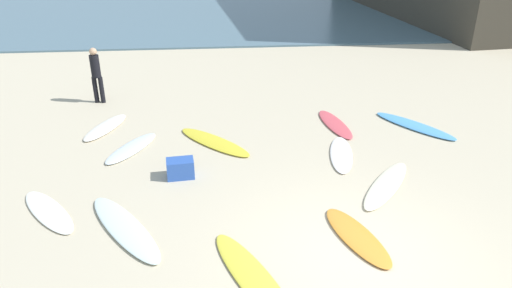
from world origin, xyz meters
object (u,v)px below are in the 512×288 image
(surfboard_3, at_px, (386,185))
(surfboard_6, at_px, (415,126))
(surfboard_8, at_px, (49,211))
(surfboard_10, at_px, (214,142))
(surfboard_0, at_px, (341,154))
(surfboard_9, at_px, (125,228))
(surfboard_2, at_px, (254,278))
(surfboard_7, at_px, (106,127))
(surfboard_4, at_px, (357,236))
(beach_cooler, at_px, (180,168))
(beachgoer_near, at_px, (96,73))
(surfboard_1, at_px, (132,148))
(surfboard_5, at_px, (335,124))

(surfboard_3, distance_m, surfboard_6, 3.56)
(surfboard_8, distance_m, surfboard_10, 4.34)
(surfboard_0, height_order, surfboard_10, surfboard_10)
(surfboard_9, distance_m, surfboard_10, 3.96)
(surfboard_2, xyz_separation_m, surfboard_10, (-0.56, 5.13, 0.01))
(surfboard_7, height_order, surfboard_10, surfboard_7)
(surfboard_2, relative_size, surfboard_7, 1.34)
(surfboard_4, distance_m, beach_cooler, 4.13)
(surfboard_0, bearing_deg, beachgoer_near, -21.05)
(surfboard_1, bearing_deg, surfboard_8, -86.12)
(surfboard_5, height_order, surfboard_6, surfboard_6)
(surfboard_3, bearing_deg, beach_cooler, 26.57)
(surfboard_5, height_order, beach_cooler, beach_cooler)
(surfboard_9, distance_m, beachgoer_near, 7.20)
(surfboard_6, relative_size, surfboard_10, 1.02)
(surfboard_8, bearing_deg, surfboard_2, -68.13)
(beach_cooler, bearing_deg, surfboard_6, 19.52)
(surfboard_0, xyz_separation_m, surfboard_5, (0.30, 1.84, 0.00))
(surfboard_0, bearing_deg, surfboard_7, -7.81)
(surfboard_6, relative_size, surfboard_9, 0.96)
(surfboard_0, relative_size, beachgoer_near, 1.16)
(surfboard_3, height_order, surfboard_5, surfboard_3)
(surfboard_0, relative_size, surfboard_6, 0.80)
(surfboard_4, bearing_deg, beach_cooler, -54.77)
(surfboard_10, bearing_deg, surfboard_3, 103.79)
(beachgoer_near, bearing_deg, surfboard_5, 171.45)
(beach_cooler, bearing_deg, surfboard_8, -154.15)
(surfboard_4, height_order, beachgoer_near, beachgoer_near)
(surfboard_8, bearing_deg, surfboard_10, 4.07)
(surfboard_3, bearing_deg, beachgoer_near, -2.06)
(surfboard_0, distance_m, beach_cooler, 3.87)
(surfboard_7, bearing_deg, surfboard_4, 155.44)
(surfboard_4, height_order, surfboard_5, surfboard_4)
(surfboard_2, distance_m, surfboard_3, 4.05)
(surfboard_6, relative_size, surfboard_8, 1.26)
(surfboard_5, relative_size, beach_cooler, 3.54)
(surfboard_2, distance_m, surfboard_10, 5.16)
(surfboard_3, height_order, surfboard_4, surfboard_4)
(surfboard_2, relative_size, surfboard_8, 1.30)
(beachgoer_near, bearing_deg, surfboard_10, 147.67)
(surfboard_10, bearing_deg, surfboard_5, 152.78)
(surfboard_6, bearing_deg, surfboard_8, -12.78)
(surfboard_3, xyz_separation_m, surfboard_10, (-3.63, 2.50, 0.00))
(surfboard_5, xyz_separation_m, surfboard_8, (-6.59, -3.75, -0.00))
(surfboard_9, bearing_deg, surfboard_3, 158.75)
(surfboard_1, height_order, surfboard_6, surfboard_1)
(surfboard_1, xyz_separation_m, beachgoer_near, (-1.46, 3.50, 0.92))
(surfboard_5, xyz_separation_m, surfboard_10, (-3.35, -0.86, 0.00))
(surfboard_1, height_order, surfboard_2, surfboard_1)
(surfboard_2, distance_m, surfboard_4, 2.14)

